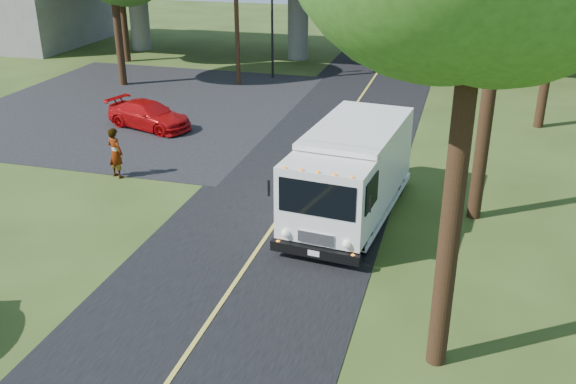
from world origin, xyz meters
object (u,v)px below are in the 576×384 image
at_px(utility_pole, 236,4).
at_px(pedestrian, 115,153).
at_px(traffic_signal, 272,25).
at_px(red_sedan, 149,115).
at_px(step_van, 351,171).

xyz_separation_m(utility_pole, pedestrian, (0.51, -15.06, -3.62)).
relative_size(utility_pole, pedestrian, 4.60).
height_order(traffic_signal, red_sedan, traffic_signal).
xyz_separation_m(step_van, red_sedan, (-10.85, 6.95, -1.01)).
relative_size(utility_pole, red_sedan, 2.08).
bearing_deg(traffic_signal, pedestrian, -93.34).
distance_m(traffic_signal, step_van, 19.94).
xyz_separation_m(traffic_signal, red_sedan, (-2.64, -11.15, -2.57)).
xyz_separation_m(step_van, pedestrian, (-9.20, 1.04, -0.66)).
height_order(step_van, pedestrian, step_van).
bearing_deg(step_van, pedestrian, 179.35).
bearing_deg(utility_pole, traffic_signal, 53.13).
relative_size(red_sedan, pedestrian, 2.21).
height_order(traffic_signal, pedestrian, traffic_signal).
bearing_deg(pedestrian, red_sedan, -51.49).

